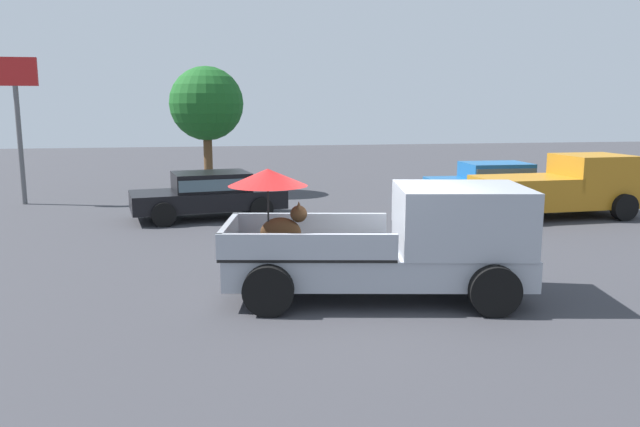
# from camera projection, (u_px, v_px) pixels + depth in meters

# --- Properties ---
(ground_plane) EXTENTS (80.00, 80.00, 0.00)m
(ground_plane) POSITION_uv_depth(u_px,v_px,m) (376.00, 296.00, 10.58)
(ground_plane) COLOR #38383D
(pickup_truck_main) EXTENTS (5.31, 2.98, 2.21)m
(pickup_truck_main) POSITION_uv_depth(u_px,v_px,m) (400.00, 241.00, 10.40)
(pickup_truck_main) COLOR black
(pickup_truck_main) RESTS_ON ground
(pickup_truck_red) EXTENTS (4.87, 2.33, 1.80)m
(pickup_truck_red) POSITION_uv_depth(u_px,v_px,m) (562.00, 187.00, 17.97)
(pickup_truck_red) COLOR black
(pickup_truck_red) RESTS_ON ground
(parked_sedan_near) EXTENTS (4.34, 2.06, 1.33)m
(parked_sedan_near) POSITION_uv_depth(u_px,v_px,m) (494.00, 180.00, 20.72)
(parked_sedan_near) COLOR black
(parked_sedan_near) RESTS_ON ground
(parked_sedan_far) EXTENTS (4.54, 2.52, 1.33)m
(parked_sedan_far) POSITION_uv_depth(u_px,v_px,m) (209.00, 193.00, 17.78)
(parked_sedan_far) COLOR black
(parked_sedan_far) RESTS_ON ground
(motel_sign) EXTENTS (1.40, 0.16, 4.74)m
(motel_sign) POSITION_uv_depth(u_px,v_px,m) (16.00, 101.00, 19.85)
(motel_sign) COLOR #59595B
(motel_sign) RESTS_ON ground
(tree_by_lot) EXTENTS (2.68, 2.68, 4.63)m
(tree_by_lot) POSITION_uv_depth(u_px,v_px,m) (207.00, 104.00, 22.46)
(tree_by_lot) COLOR brown
(tree_by_lot) RESTS_ON ground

